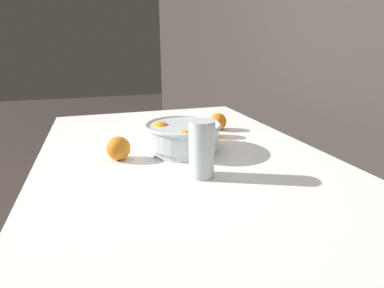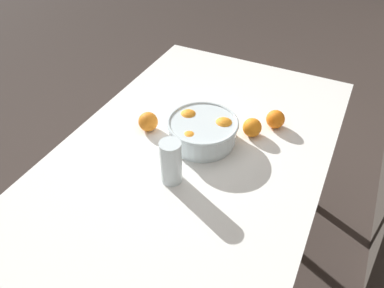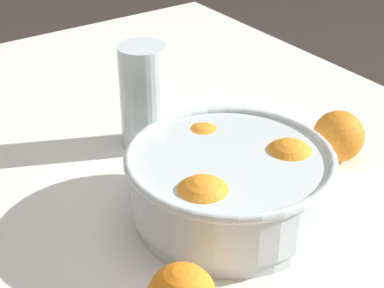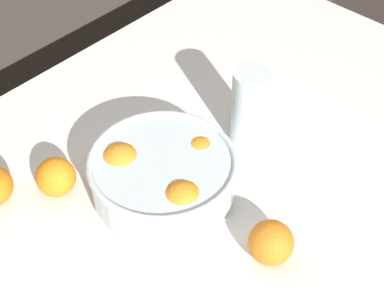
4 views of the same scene
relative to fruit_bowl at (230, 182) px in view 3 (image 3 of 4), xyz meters
The scene contains 4 objects.
dining_table 0.13m from the fruit_bowl, 12.51° to the right, with size 1.41×0.92×0.75m.
fruit_bowl is the anchor object (origin of this frame).
juice_glass 0.22m from the fruit_bowl, ahead, with size 0.07×0.07×0.16m.
orange_loose_near_bowl 0.22m from the fruit_bowl, 83.47° to the right, with size 0.07×0.07×0.07m, color orange.
Camera 3 is at (-0.56, 0.42, 1.24)m, focal length 60.00 mm.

